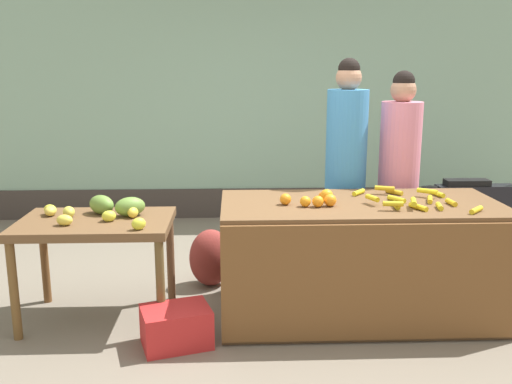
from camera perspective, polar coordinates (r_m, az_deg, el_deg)
ground_plane at (r=4.29m, az=3.09°, el=-12.34°), size 24.00×24.00×0.00m
market_wall_back at (r=6.80m, az=0.93°, el=10.53°), size 8.59×0.23×3.19m
fruit_stall_counter at (r=4.20m, az=10.46°, el=-6.79°), size 2.01×0.94×0.86m
side_table_wooden at (r=4.16m, az=-16.00°, el=-3.99°), size 1.08×0.72×0.75m
banana_bunch_pile at (r=4.16m, az=15.65°, el=-0.70°), size 0.80×0.70×0.07m
orange_pile at (r=3.97m, az=6.14°, el=-0.70°), size 0.39×0.25×0.09m
mango_papaya_pile at (r=4.18m, az=-15.04°, el=-1.66°), size 0.83×0.61×0.14m
vendor_woman_blue_shirt at (r=4.75m, az=9.10°, el=2.05°), size 0.34×0.34×1.88m
vendor_woman_pink_shirt at (r=4.88m, az=14.31°, el=1.46°), size 0.34×0.34×1.78m
parked_motorcycle at (r=6.12m, az=21.33°, el=-1.59°), size 1.60×0.18×0.88m
produce_crate at (r=3.84m, az=-8.13°, el=-13.43°), size 0.51×0.43×0.26m
produce_sack at (r=4.75m, az=-4.64°, el=-6.68°), size 0.43×0.38×0.49m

